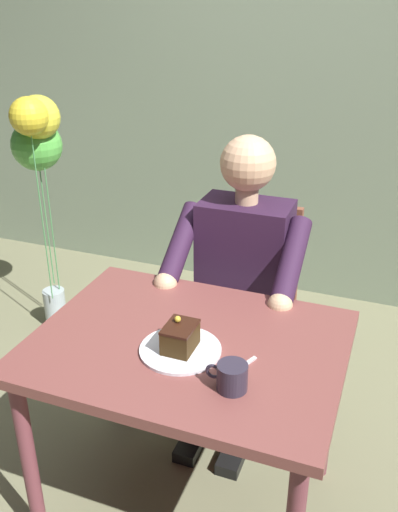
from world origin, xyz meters
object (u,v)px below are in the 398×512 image
at_px(dining_table, 188,364).
at_px(seated_person, 238,284).
at_px(coffee_cup, 232,376).
at_px(balloon_display, 38,150).
at_px(chair, 249,297).
at_px(cake_slice, 180,337).
at_px(dessert_spoon, 240,373).

relative_size(dining_table, seated_person, 0.79).
distance_m(coffee_cup, balloon_display, 1.74).
xyz_separation_m(chair, balloon_display, (1.15, -0.17, 0.51)).
relative_size(seated_person, cake_slice, 10.66).
height_order(seated_person, coffee_cup, seated_person).
bearing_deg(chair, dessert_spoon, 103.91).
relative_size(dining_table, dessert_spoon, 6.90).
distance_m(seated_person, cake_slice, 0.62).
height_order(dessert_spoon, balloon_display, balloon_display).
height_order(dining_table, cake_slice, cake_slice).
relative_size(chair, balloon_display, 0.69).
relative_size(dessert_spoon, balloon_display, 0.11).
xyz_separation_m(cake_slice, balloon_display, (1.15, -0.95, 0.24)).
bearing_deg(dining_table, balloon_display, -37.50).
distance_m(seated_person, balloon_display, 1.26).
bearing_deg(chair, balloon_display, -8.39).
height_order(cake_slice, dessert_spoon, cake_slice).
bearing_deg(dessert_spoon, cake_slice, -11.83).
relative_size(chair, coffee_cup, 7.31).
height_order(dining_table, balloon_display, balloon_display).
xyz_separation_m(chair, cake_slice, (0.00, 0.78, 0.28)).
height_order(chair, seated_person, seated_person).
height_order(dining_table, chair, chair).
bearing_deg(seated_person, balloon_display, -16.49).
bearing_deg(dessert_spoon, balloon_display, -36.08).
bearing_deg(cake_slice, coffee_cup, 150.49).
bearing_deg(chair, cake_slice, 89.89).
relative_size(dining_table, cake_slice, 8.47).
relative_size(chair, cake_slice, 7.71).
relative_size(coffee_cup, dessert_spoon, 0.86).
distance_m(chair, cake_slice, 0.82).
bearing_deg(balloon_display, seated_person, 163.51).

